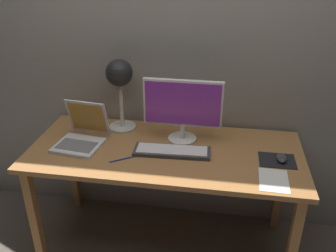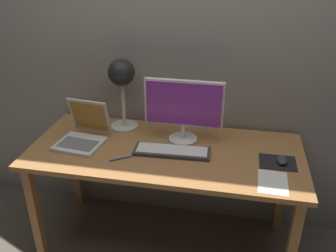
{
  "view_description": "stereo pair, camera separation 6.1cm",
  "coord_description": "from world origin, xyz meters",
  "px_view_note": "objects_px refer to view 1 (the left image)",
  "views": [
    {
      "loc": [
        0.31,
        -1.82,
        1.82
      ],
      "look_at": [
        0.03,
        -0.05,
        0.92
      ],
      "focal_mm": 38.89,
      "sensor_mm": 36.0,
      "label": 1
    },
    {
      "loc": [
        0.37,
        -1.81,
        1.82
      ],
      "look_at": [
        0.03,
        -0.05,
        0.92
      ],
      "focal_mm": 38.89,
      "sensor_mm": 36.0,
      "label": 2
    }
  ],
  "objects_px": {
    "monitor": "(183,107)",
    "laptop": "(83,132)",
    "mouse": "(282,158)",
    "pen": "(121,159)",
    "desk_lamp": "(120,79)",
    "keyboard_main": "(172,151)"
  },
  "relations": [
    {
      "from": "desk_lamp",
      "to": "pen",
      "type": "xyz_separation_m",
      "value": [
        0.1,
        -0.39,
        -0.33
      ]
    },
    {
      "from": "monitor",
      "to": "pen",
      "type": "height_order",
      "value": "monitor"
    },
    {
      "from": "laptop",
      "to": "desk_lamp",
      "type": "xyz_separation_m",
      "value": [
        0.18,
        0.22,
        0.27
      ]
    },
    {
      "from": "monitor",
      "to": "laptop",
      "type": "relative_size",
      "value": 1.45
    },
    {
      "from": "desk_lamp",
      "to": "pen",
      "type": "height_order",
      "value": "desk_lamp"
    },
    {
      "from": "mouse",
      "to": "pen",
      "type": "distance_m",
      "value": 0.89
    },
    {
      "from": "mouse",
      "to": "pen",
      "type": "relative_size",
      "value": 0.69
    },
    {
      "from": "mouse",
      "to": "keyboard_main",
      "type": "bearing_deg",
      "value": -178.97
    },
    {
      "from": "desk_lamp",
      "to": "pen",
      "type": "relative_size",
      "value": 3.29
    },
    {
      "from": "monitor",
      "to": "keyboard_main",
      "type": "xyz_separation_m",
      "value": [
        -0.04,
        -0.16,
        -0.21
      ]
    },
    {
      "from": "laptop",
      "to": "pen",
      "type": "height_order",
      "value": "laptop"
    },
    {
      "from": "laptop",
      "to": "pen",
      "type": "xyz_separation_m",
      "value": [
        0.28,
        -0.17,
        -0.06
      ]
    },
    {
      "from": "monitor",
      "to": "laptop",
      "type": "bearing_deg",
      "value": -168.56
    },
    {
      "from": "laptop",
      "to": "monitor",
      "type": "bearing_deg",
      "value": 11.44
    },
    {
      "from": "mouse",
      "to": "pen",
      "type": "xyz_separation_m",
      "value": [
        -0.88,
        -0.13,
        -0.02
      ]
    },
    {
      "from": "pen",
      "to": "mouse",
      "type": "bearing_deg",
      "value": 8.6
    },
    {
      "from": "monitor",
      "to": "mouse",
      "type": "relative_size",
      "value": 4.87
    },
    {
      "from": "keyboard_main",
      "to": "desk_lamp",
      "type": "xyz_separation_m",
      "value": [
        -0.37,
        0.26,
        0.33
      ]
    },
    {
      "from": "monitor",
      "to": "laptop",
      "type": "height_order",
      "value": "monitor"
    },
    {
      "from": "monitor",
      "to": "mouse",
      "type": "height_order",
      "value": "monitor"
    },
    {
      "from": "mouse",
      "to": "pen",
      "type": "bearing_deg",
      "value": -171.4
    },
    {
      "from": "desk_lamp",
      "to": "keyboard_main",
      "type": "bearing_deg",
      "value": -35.53
    }
  ]
}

